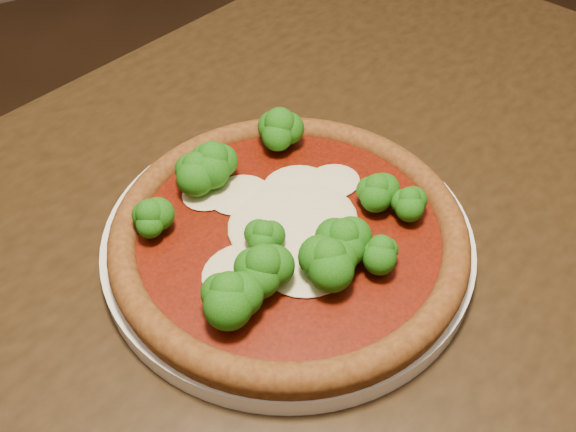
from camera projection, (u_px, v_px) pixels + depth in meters
floor at (309, 406)px, 1.28m from camera, size 4.00×4.00×0.00m
dining_table at (267, 376)px, 0.59m from camera, size 1.49×1.18×0.75m
plate at (288, 240)px, 0.57m from camera, size 0.33×0.33×0.02m
pizza at (286, 229)px, 0.54m from camera, size 0.31×0.31×0.06m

